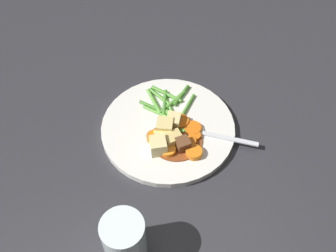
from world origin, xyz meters
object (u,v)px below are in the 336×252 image
at_px(carrot_slice_0, 192,128).
at_px(potato_chunk_3, 165,127).
at_px(carrot_slice_6, 168,150).
at_px(fork, 213,135).
at_px(carrot_slice_2, 190,142).
at_px(dinner_plate, 168,128).
at_px(potato_chunk_0, 174,122).
at_px(meat_chunk_0, 183,144).
at_px(carrot_slice_5, 194,152).
at_px(carrot_slice_1, 180,122).
at_px(potato_chunk_2, 158,146).
at_px(carrot_slice_3, 154,137).
at_px(potato_chunk_4, 172,139).
at_px(meat_chunk_1, 174,135).
at_px(potato_chunk_1, 162,137).
at_px(water_glass, 124,239).
at_px(carrot_slice_4, 195,136).

xyz_separation_m(carrot_slice_0, potato_chunk_3, (-0.01, -0.06, 0.01)).
distance_m(carrot_slice_6, fork, 0.10).
xyz_separation_m(carrot_slice_2, carrot_slice_6, (0.01, -0.05, 0.00)).
bearing_deg(carrot_slice_6, dinner_plate, 166.22).
xyz_separation_m(potato_chunk_0, meat_chunk_0, (0.06, 0.00, -0.00)).
xyz_separation_m(carrot_slice_5, potato_chunk_0, (-0.08, -0.02, 0.01)).
xyz_separation_m(carrot_slice_1, potato_chunk_2, (0.06, -0.06, 0.01)).
height_order(carrot_slice_3, potato_chunk_3, potato_chunk_3).
xyz_separation_m(potato_chunk_4, meat_chunk_1, (-0.01, 0.01, -0.00)).
height_order(carrot_slice_1, potato_chunk_1, potato_chunk_1).
xyz_separation_m(dinner_plate, carrot_slice_5, (0.08, 0.03, 0.01)).
height_order(potato_chunk_2, potato_chunk_3, potato_chunk_2).
height_order(carrot_slice_0, potato_chunk_1, potato_chunk_1).
height_order(carrot_slice_5, fork, carrot_slice_5).
distance_m(carrot_slice_5, meat_chunk_0, 0.03).
relative_size(carrot_slice_6, fork, 0.20).
bearing_deg(potato_chunk_0, carrot_slice_2, 22.65).
relative_size(potato_chunk_0, water_glass, 0.33).
height_order(meat_chunk_0, water_glass, water_glass).
xyz_separation_m(potato_chunk_1, meat_chunk_0, (0.03, 0.04, 0.00)).
distance_m(potato_chunk_2, meat_chunk_0, 0.05).
distance_m(carrot_slice_1, carrot_slice_3, 0.07).
bearing_deg(potato_chunk_1, carrot_slice_6, 9.92).
distance_m(potato_chunk_1, potato_chunk_3, 0.02).
relative_size(carrot_slice_0, carrot_slice_5, 1.07).
bearing_deg(fork, potato_chunk_0, -120.63).
height_order(carrot_slice_0, potato_chunk_0, potato_chunk_0).
height_order(meat_chunk_1, water_glass, water_glass).
distance_m(potato_chunk_1, meat_chunk_0, 0.05).
xyz_separation_m(potato_chunk_3, meat_chunk_0, (0.05, 0.03, -0.00)).
bearing_deg(water_glass, potato_chunk_0, 148.70).
bearing_deg(potato_chunk_4, dinner_plate, 177.27).
bearing_deg(potato_chunk_3, carrot_slice_6, -5.96).
distance_m(fork, water_glass, 0.29).
xyz_separation_m(potato_chunk_0, potato_chunk_2, (0.05, -0.05, 0.00)).
height_order(potato_chunk_4, meat_chunk_1, potato_chunk_4).
relative_size(carrot_slice_2, meat_chunk_0, 0.93).
height_order(potato_chunk_2, meat_chunk_1, potato_chunk_2).
xyz_separation_m(meat_chunk_1, water_glass, (0.21, -0.14, 0.03)).
bearing_deg(carrot_slice_0, carrot_slice_2, -22.96).
relative_size(dinner_plate, carrot_slice_1, 7.93).
bearing_deg(carrot_slice_6, potato_chunk_3, 174.04).
xyz_separation_m(carrot_slice_0, carrot_slice_5, (0.06, -0.01, 0.00)).
height_order(carrot_slice_3, meat_chunk_1, meat_chunk_1).
relative_size(fork, water_glass, 1.67).
height_order(potato_chunk_0, fork, potato_chunk_0).
xyz_separation_m(carrot_slice_2, fork, (-0.01, 0.05, -0.00)).
height_order(carrot_slice_4, meat_chunk_0, meat_chunk_0).
bearing_deg(meat_chunk_0, meat_chunk_1, -160.50).
distance_m(meat_chunk_1, water_glass, 0.25).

